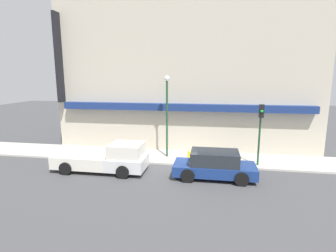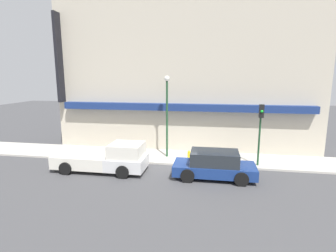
# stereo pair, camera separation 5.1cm
# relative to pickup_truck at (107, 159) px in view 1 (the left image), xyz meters

# --- Properties ---
(ground_plane) EXTENTS (80.00, 80.00, 0.00)m
(ground_plane) POSITION_rel_pickup_truck_xyz_m (4.02, 1.66, -0.78)
(ground_plane) COLOR #424244
(sidewalk) EXTENTS (36.00, 3.18, 0.12)m
(sidewalk) POSITION_rel_pickup_truck_xyz_m (4.02, 3.25, -0.72)
(sidewalk) COLOR #B7B2A8
(sidewalk) RESTS_ON ground
(building) EXTENTS (19.80, 3.80, 11.64)m
(building) POSITION_rel_pickup_truck_xyz_m (4.01, 6.32, 5.02)
(building) COLOR #BCB29E
(building) RESTS_ON ground
(pickup_truck) EXTENTS (5.57, 2.18, 1.76)m
(pickup_truck) POSITION_rel_pickup_truck_xyz_m (0.00, 0.00, 0.00)
(pickup_truck) COLOR silver
(pickup_truck) RESTS_ON ground
(parked_car) EXTENTS (4.53, 2.09, 1.54)m
(parked_car) POSITION_rel_pickup_truck_xyz_m (6.36, 0.00, -0.03)
(parked_car) COLOR navy
(parked_car) RESTS_ON ground
(fire_hydrant) EXTENTS (0.21, 0.21, 0.65)m
(fire_hydrant) POSITION_rel_pickup_truck_xyz_m (4.72, 2.58, -0.33)
(fire_hydrant) COLOR yellow
(fire_hydrant) RESTS_ON sidewalk
(street_lamp) EXTENTS (0.36, 0.36, 5.55)m
(street_lamp) POSITION_rel_pickup_truck_xyz_m (3.13, 3.12, 2.81)
(street_lamp) COLOR #1E4728
(street_lamp) RESTS_ON sidewalk
(traffic_light) EXTENTS (0.28, 0.42, 3.85)m
(traffic_light) POSITION_rel_pickup_truck_xyz_m (9.08, 2.18, 1.98)
(traffic_light) COLOR #1E4728
(traffic_light) RESTS_ON sidewalk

